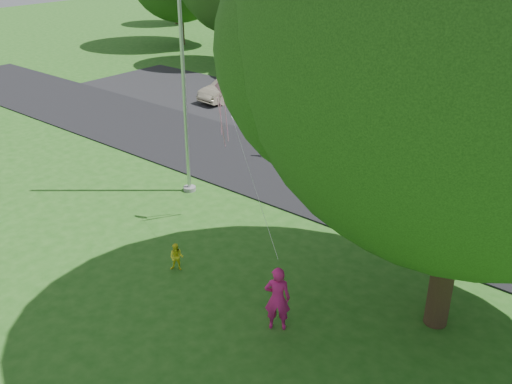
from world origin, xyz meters
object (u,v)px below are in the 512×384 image
Objects in this scene: big_tree at (477,40)px; woman at (277,298)px; trash_can at (440,164)px; kite at (224,103)px; street_lamp at (336,87)px; child_yellow at (177,257)px; flagpole at (184,89)px.

big_tree reaches higher than woman.
woman is at bearing -137.66° from big_tree.
kite is (-4.20, -8.87, 3.93)m from trash_can.
street_lamp is at bearing -163.31° from trash_can.
big_tree reaches higher than child_yellow.
kite is at bearing 76.48° from child_yellow.
street_lamp reaches higher than kite.
street_lamp reaches higher than trash_can.
street_lamp is 2.94× the size of woman.
trash_can is (4.52, 1.35, -2.88)m from street_lamp.
kite is (0.31, -7.52, 1.05)m from street_lamp.
flagpole reaches higher than kite.
child_yellow is (-3.15, -12.30, 0.03)m from trash_can.
big_tree reaches higher than trash_can.
flagpole is at bearing -127.32° from street_lamp.
kite is at bearing -104.43° from street_lamp.
woman is (5.45, -11.17, -2.37)m from street_lamp.
street_lamp reaches higher than woman.
flagpole is at bearing 101.25° from child_yellow.
child_yellow is (1.37, -10.94, -2.85)m from street_lamp.
flagpole is at bearing 171.17° from big_tree.
child_yellow is at bearing -160.17° from big_tree.
flagpole reaches higher than street_lamp.
street_lamp is 7.60m from kite.
woman is (0.93, -12.52, 0.51)m from trash_can.
flagpole is 5.34× the size of woman.
flagpole is 11.77× the size of trash_can.
flagpole is 0.76× the size of big_tree.
street_lamp is at bearing 69.50° from flagpole.
big_tree is 10.38m from child_yellow.
woman is at bearing -49.40° from kite.
child_yellow is at bearing -48.10° from flagpole.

